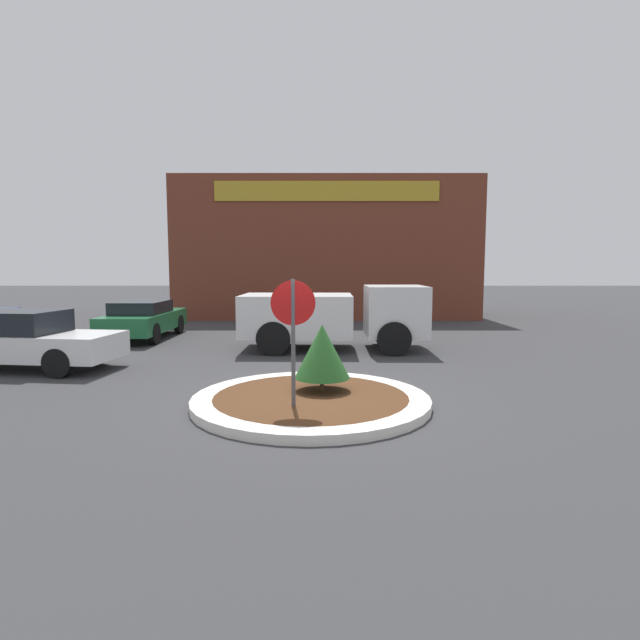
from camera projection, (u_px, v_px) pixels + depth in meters
ground_plane at (312, 405)px, 9.09m from camera, size 120.00×120.00×0.00m
traffic_island at (312, 400)px, 9.08m from camera, size 4.32×4.32×0.16m
stop_sign at (294, 321)px, 8.25m from camera, size 0.74×0.07×2.30m
island_shrub at (323, 351)px, 9.39m from camera, size 1.05×1.05×1.26m
utility_truck at (335, 314)px, 15.10m from camera, size 5.54×2.49×1.94m
storefront_building at (327, 250)px, 25.97m from camera, size 14.64×6.07×6.77m
parked_sedan_green at (145, 319)px, 17.44m from camera, size 1.86×4.40×1.33m
parked_sedan_white at (23, 340)px, 12.17m from camera, size 4.73×2.26×1.45m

